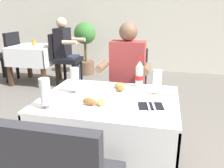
{
  "coord_description": "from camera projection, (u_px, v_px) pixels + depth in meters",
  "views": [
    {
      "loc": [
        0.26,
        -1.57,
        1.37
      ],
      "look_at": [
        -0.14,
        0.14,
        0.81
      ],
      "focal_mm": 36.96,
      "sensor_mm": 36.0,
      "label": 1
    }
  ],
  "objects": [
    {
      "name": "back_wall",
      "position": [
        157.0,
        3.0,
        5.08
      ],
      "size": [
        11.0,
        0.12,
        3.07
      ],
      "primitive_type": "cube",
      "color": "silver",
      "rests_on": "ground"
    },
    {
      "name": "main_dining_table",
      "position": [
        109.0,
        118.0,
        1.83
      ],
      "size": [
        1.04,
        0.81,
        0.73
      ],
      "color": "white",
      "rests_on": "ground"
    },
    {
      "name": "chair_far_diner_seat",
      "position": [
        126.0,
        87.0,
        2.57
      ],
      "size": [
        0.44,
        0.5,
        0.97
      ],
      "color": "#2D2D33",
      "rests_on": "ground"
    },
    {
      "name": "seated_diner_far",
      "position": [
        127.0,
        76.0,
        2.41
      ],
      "size": [
        0.5,
        0.46,
        1.26
      ],
      "color": "#282D42",
      "rests_on": "ground"
    },
    {
      "name": "plate_near_camera",
      "position": [
        95.0,
        104.0,
        1.62
      ],
      "size": [
        0.24,
        0.24,
        0.07
      ],
      "color": "white",
      "rests_on": "main_dining_table"
    },
    {
      "name": "plate_far_diner",
      "position": [
        119.0,
        89.0,
        1.91
      ],
      "size": [
        0.25,
        0.25,
        0.06
      ],
      "color": "white",
      "rests_on": "main_dining_table"
    },
    {
      "name": "beer_glass_left",
      "position": [
        157.0,
        82.0,
        1.81
      ],
      "size": [
        0.07,
        0.07,
        0.2
      ],
      "color": "white",
      "rests_on": "main_dining_table"
    },
    {
      "name": "beer_glass_middle",
      "position": [
        75.0,
        80.0,
        1.85
      ],
      "size": [
        0.07,
        0.07,
        0.21
      ],
      "color": "white",
      "rests_on": "main_dining_table"
    },
    {
      "name": "beer_glass_right",
      "position": [
        45.0,
        93.0,
        1.55
      ],
      "size": [
        0.07,
        0.07,
        0.22
      ],
      "color": "white",
      "rests_on": "main_dining_table"
    },
    {
      "name": "cola_bottle_primary",
      "position": [
        139.0,
        74.0,
        2.0
      ],
      "size": [
        0.07,
        0.07,
        0.26
      ],
      "color": "silver",
      "rests_on": "main_dining_table"
    },
    {
      "name": "napkin_cutlery_set",
      "position": [
        151.0,
        106.0,
        1.61
      ],
      "size": [
        0.19,
        0.2,
        0.01
      ],
      "color": "black",
      "rests_on": "main_dining_table"
    },
    {
      "name": "background_dining_table",
      "position": [
        34.0,
        56.0,
        4.45
      ],
      "size": [
        0.81,
        0.76,
        0.73
      ],
      "color": "white",
      "rests_on": "ground"
    },
    {
      "name": "background_chair_left",
      "position": [
        7.0,
        54.0,
        4.58
      ],
      "size": [
        0.5,
        0.44,
        0.97
      ],
      "color": "black",
      "rests_on": "ground"
    },
    {
      "name": "background_chair_right",
      "position": [
        64.0,
        56.0,
        4.31
      ],
      "size": [
        0.5,
        0.44,
        0.97
      ],
      "color": "black",
      "rests_on": "ground"
    },
    {
      "name": "background_patron",
      "position": [
        66.0,
        48.0,
        4.25
      ],
      "size": [
        0.46,
        0.5,
        1.26
      ],
      "color": "#282D42",
      "rests_on": "ground"
    },
    {
      "name": "background_table_tumbler",
      "position": [
        34.0,
        43.0,
        4.43
      ],
      "size": [
        0.06,
        0.06,
        0.11
      ],
      "primitive_type": "cylinder",
      "color": "#C68928",
      "rests_on": "background_dining_table"
    },
    {
      "name": "potted_plant_corner",
      "position": [
        85.0,
        43.0,
        5.03
      ],
      "size": [
        0.47,
        0.47,
        1.14
      ],
      "color": "brown",
      "rests_on": "ground"
    }
  ]
}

